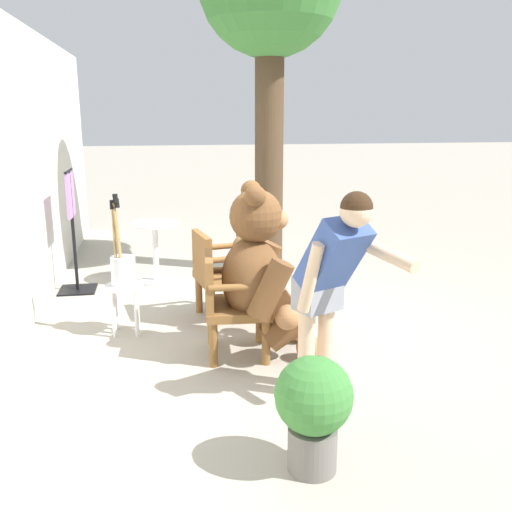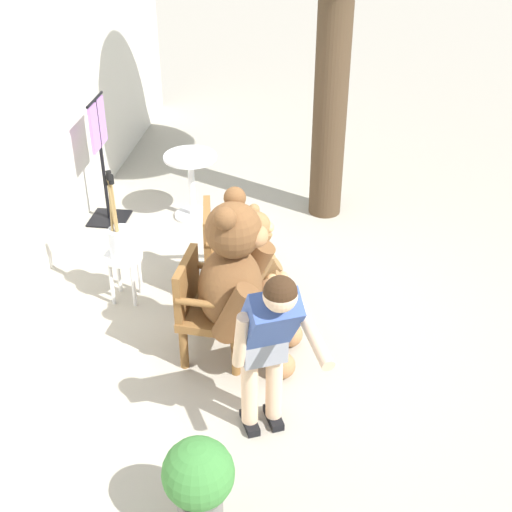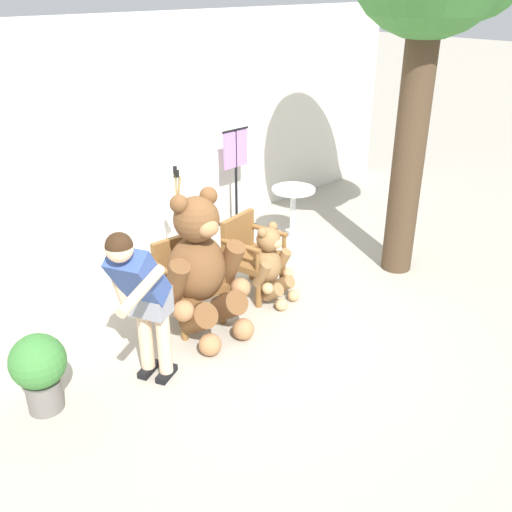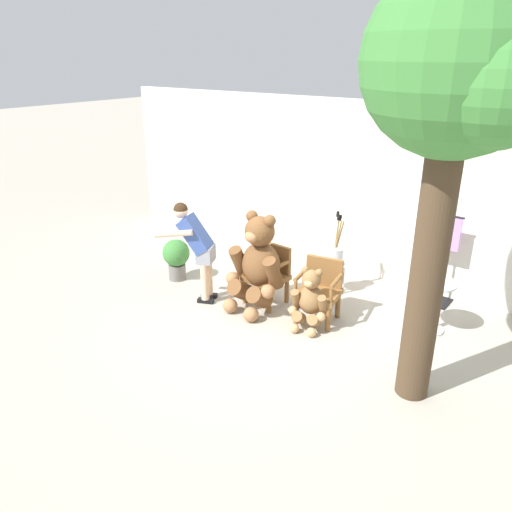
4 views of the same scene
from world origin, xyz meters
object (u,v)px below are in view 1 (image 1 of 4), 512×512
(round_side_table, at_px, (155,245))
(clothing_display_stand, at_px, (73,228))
(wooden_chair_left, at_px, (230,302))
(wooden_chair_right, at_px, (219,273))
(teddy_bear_large, at_px, (261,272))
(person_visitor, at_px, (331,277))
(teddy_bear_small, at_px, (248,275))
(brush_bucket, at_px, (123,266))
(white_stool, at_px, (125,296))
(potted_plant, at_px, (313,406))

(round_side_table, xyz_separation_m, clothing_display_stand, (-0.19, 0.89, 0.27))
(wooden_chair_left, xyz_separation_m, wooden_chair_right, (0.87, -0.00, 0.00))
(teddy_bear_large, xyz_separation_m, person_visitor, (-0.86, -0.32, 0.20))
(teddy_bear_small, height_order, brush_bucket, brush_bucket)
(person_visitor, xyz_separation_m, brush_bucket, (1.50, 1.47, -0.27))
(teddy_bear_large, bearing_deg, person_visitor, -159.40)
(wooden_chair_left, distance_m, round_side_table, 2.29)
(wooden_chair_right, relative_size, brush_bucket, 1.04)
(person_visitor, bearing_deg, teddy_bear_small, 9.55)
(teddy_bear_small, relative_size, white_stool, 1.88)
(white_stool, relative_size, potted_plant, 0.68)
(wooden_chair_right, height_order, teddy_bear_large, teddy_bear_large)
(wooden_chair_right, height_order, potted_plant, wooden_chair_right)
(teddy_bear_large, height_order, potted_plant, teddy_bear_large)
(wooden_chair_left, bearing_deg, white_stool, 54.64)
(teddy_bear_large, relative_size, potted_plant, 2.11)
(wooden_chair_left, bearing_deg, teddy_bear_large, -91.82)
(person_visitor, xyz_separation_m, potted_plant, (-0.78, 0.32, -0.50))
(wooden_chair_left, bearing_deg, person_visitor, -146.21)
(white_stool, relative_size, clothing_display_stand, 0.34)
(teddy_bear_small, bearing_deg, potted_plant, 179.49)
(person_visitor, bearing_deg, round_side_table, 21.26)
(teddy_bear_small, height_order, round_side_table, teddy_bear_small)
(white_stool, bearing_deg, wooden_chair_left, -125.36)
(wooden_chair_left, distance_m, teddy_bear_small, 0.93)
(wooden_chair_right, distance_m, teddy_bear_small, 0.29)
(wooden_chair_left, height_order, wooden_chair_right, same)
(potted_plant, bearing_deg, clothing_display_stand, 25.70)
(wooden_chair_right, xyz_separation_m, person_visitor, (-1.74, -0.58, 0.44))
(teddy_bear_large, relative_size, clothing_display_stand, 1.05)
(wooden_chair_right, xyz_separation_m, potted_plant, (-2.52, -0.26, -0.07))
(wooden_chair_right, bearing_deg, white_stool, 105.12)
(teddy_bear_large, relative_size, white_stool, 3.12)
(person_visitor, relative_size, clothing_display_stand, 1.10)
(wooden_chair_left, height_order, potted_plant, wooden_chair_left)
(potted_plant, height_order, clothing_display_stand, clothing_display_stand)
(wooden_chair_right, xyz_separation_m, round_side_table, (1.34, 0.62, -0.01))
(teddy_bear_small, bearing_deg, white_stool, 102.48)
(wooden_chair_left, relative_size, round_side_table, 1.19)
(teddy_bear_large, height_order, white_stool, teddy_bear_large)
(person_visitor, bearing_deg, potted_plant, 157.85)
(round_side_table, bearing_deg, teddy_bear_small, -145.68)
(wooden_chair_left, xyz_separation_m, teddy_bear_large, (-0.01, -0.26, 0.24))
(wooden_chair_left, bearing_deg, round_side_table, 15.56)
(person_visitor, bearing_deg, wooden_chair_left, 33.79)
(teddy_bear_small, bearing_deg, person_visitor, -170.45)
(person_visitor, height_order, potted_plant, person_visitor)
(person_visitor, height_order, round_side_table, person_visitor)
(white_stool, bearing_deg, round_side_table, -9.64)
(brush_bucket, distance_m, clothing_display_stand, 1.52)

